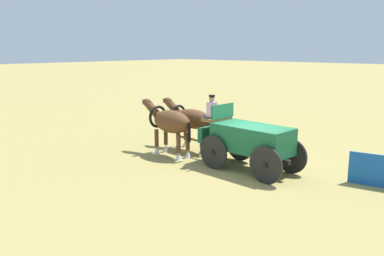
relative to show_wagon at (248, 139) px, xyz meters
name	(u,v)px	position (x,y,z in m)	size (l,w,h in m)	color
ground_plane	(251,171)	(-0.15, 0.00, -1.19)	(220.00, 220.00, 0.00)	#9E8C4C
show_wagon	(248,139)	(0.00, 0.00, 0.00)	(5.94, 1.88, 2.74)	#195B38
draft_horse_near	(170,123)	(3.68, 0.50, 0.23)	(3.05, 1.05, 2.31)	brown
draft_horse_off	(191,120)	(3.65, -0.80, 0.17)	(3.19, 0.96, 2.24)	brown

